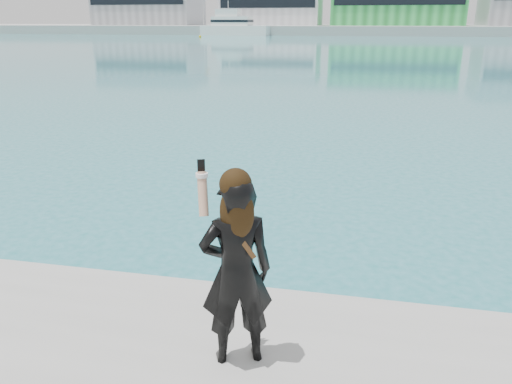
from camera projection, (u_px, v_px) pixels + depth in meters
The scene contains 9 objects.
far_quay at pixel (360, 29), 124.28m from camera, with size 320.00×40.00×2.00m, color #9E9E99.
warehouse_grey_left at pixel (149, 2), 130.91m from camera, with size 26.52×16.36×11.50m.
warehouse_white at pixel (273, 5), 124.82m from camera, with size 24.48×15.35×9.50m.
warehouse_green at pixel (396, 2), 118.81m from camera, with size 30.60×16.36×10.50m.
flagpole_left at pixel (203, 6), 121.53m from camera, with size 1.28×0.16×8.00m.
flagpole_right at pixel (464, 4), 109.85m from camera, with size 1.28×0.16×8.00m.
motor_yacht at pixel (234, 26), 111.24m from camera, with size 16.07×6.36×7.29m.
buoy_far at pixel (200, 37), 98.95m from camera, with size 0.50×0.50×0.50m, color yellow.
woman at pixel (236, 267), 3.66m from camera, with size 0.64×0.53×1.57m.
Camera 1 is at (1.40, -3.29, 3.31)m, focal length 35.00 mm.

